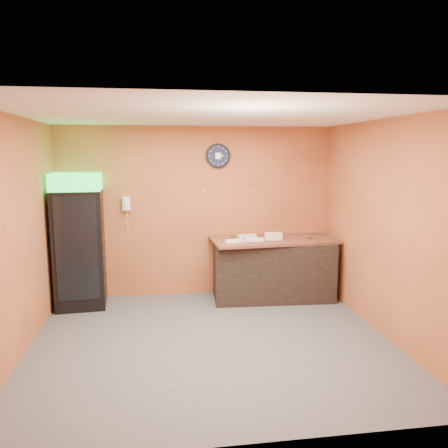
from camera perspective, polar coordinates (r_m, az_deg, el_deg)
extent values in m
plane|color=#47474C|center=(5.72, -1.62, -15.14)|extent=(4.50, 4.50, 0.00)
cube|color=#BF6136|center=(7.27, -3.52, 1.61)|extent=(4.50, 0.02, 2.80)
cube|color=#BF6136|center=(5.52, -25.58, -1.71)|extent=(0.02, 4.00, 2.80)
cube|color=#BF6136|center=(5.99, 20.21, -0.58)|extent=(0.02, 4.00, 2.80)
cube|color=white|center=(5.23, -1.76, 14.03)|extent=(4.50, 4.00, 0.02)
cube|color=black|center=(7.09, -18.31, -3.09)|extent=(0.77, 0.77, 1.81)
cube|color=#1BE641|center=(6.96, -18.75, 5.27)|extent=(0.77, 0.77, 0.26)
cube|color=black|center=(6.73, -19.09, -3.10)|extent=(0.60, 0.06, 1.55)
cube|color=black|center=(7.24, 6.33, -5.92)|extent=(1.95, 0.95, 0.95)
cylinder|color=black|center=(7.22, -0.79, 8.90)|extent=(0.40, 0.05, 0.40)
cylinder|color=#0F1433|center=(7.19, -0.76, 8.90)|extent=(0.34, 0.01, 0.34)
cube|color=white|center=(7.18, -0.75, 8.90)|extent=(0.10, 0.00, 0.10)
cube|color=white|center=(7.20, -12.65, 2.60)|extent=(0.12, 0.07, 0.22)
cube|color=white|center=(7.15, -12.67, 2.55)|extent=(0.05, 0.04, 0.18)
cube|color=brown|center=(7.13, 6.40, -2.06)|extent=(2.03, 1.06, 0.04)
cube|color=#F7E1C0|center=(7.01, 6.46, -1.84)|extent=(0.28, 0.11, 0.06)
cube|color=#F7E1C0|center=(7.00, 6.47, -1.38)|extent=(0.28, 0.11, 0.06)
cube|color=silver|center=(6.78, 1.39, -2.24)|extent=(0.29, 0.13, 0.04)
cube|color=silver|center=(6.90, 4.00, -2.05)|extent=(0.31, 0.15, 0.04)
cube|color=silver|center=(7.17, 3.02, -1.61)|extent=(0.33, 0.18, 0.04)
cylinder|color=silver|center=(7.25, 6.96, -1.46)|extent=(0.07, 0.07, 0.07)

